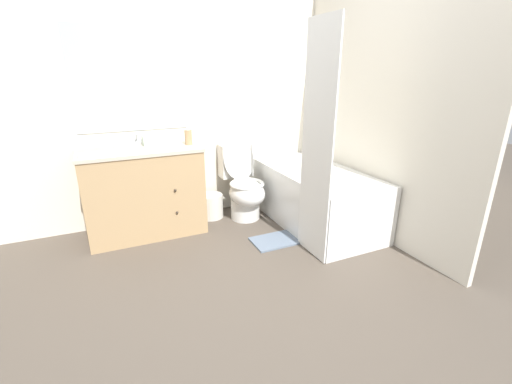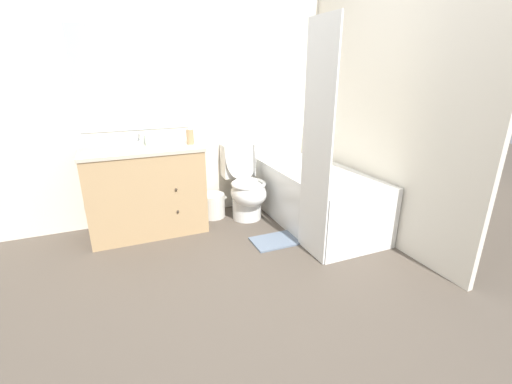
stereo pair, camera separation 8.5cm
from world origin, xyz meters
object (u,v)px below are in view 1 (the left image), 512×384
(toilet, at_px, (244,187))
(hand_towel_folded, at_px, (96,150))
(tissue_box, at_px, (149,140))
(sink_faucet, at_px, (137,141))
(soap_dispenser, at_px, (188,137))
(bathtub, at_px, (314,196))
(bath_towel_folded, at_px, (336,183))
(wastebasket, at_px, (211,206))
(bath_mat, at_px, (276,240))
(vanity_cabinet, at_px, (144,191))

(toilet, distance_m, hand_towel_folded, 1.46)
(tissue_box, bearing_deg, sink_faucet, 134.27)
(soap_dispenser, bearing_deg, bathtub, -21.44)
(soap_dispenser, xyz_separation_m, bath_towel_folded, (0.99, -1.00, -0.30))
(soap_dispenser, xyz_separation_m, hand_towel_folded, (-0.81, -0.10, -0.04))
(toilet, distance_m, bathtub, 0.75)
(toilet, xyz_separation_m, hand_towel_folded, (-1.36, -0.07, 0.54))
(bathtub, height_order, wastebasket, bathtub)
(soap_dispenser, relative_size, bath_mat, 0.38)
(sink_faucet, relative_size, wastebasket, 0.55)
(tissue_box, bearing_deg, bath_towel_folded, -39.82)
(hand_towel_folded, bearing_deg, bath_mat, -22.65)
(hand_towel_folded, bearing_deg, soap_dispenser, 6.93)
(tissue_box, height_order, bath_towel_folded, tissue_box)
(bathtub, bearing_deg, sink_faucet, 157.29)
(vanity_cabinet, height_order, soap_dispenser, soap_dispenser)
(bathtub, distance_m, hand_towel_folded, 2.09)
(vanity_cabinet, height_order, hand_towel_folded, hand_towel_folded)
(vanity_cabinet, height_order, bath_towel_folded, vanity_cabinet)
(vanity_cabinet, xyz_separation_m, bathtub, (1.61, -0.48, -0.14))
(hand_towel_folded, bearing_deg, vanity_cabinet, 19.24)
(toilet, bearing_deg, hand_towel_folded, -177.17)
(bathtub, bearing_deg, hand_towel_folded, 169.69)
(vanity_cabinet, bearing_deg, toilet, -3.29)
(toilet, bearing_deg, tissue_box, 170.83)
(wastebasket, relative_size, bath_mat, 0.58)
(toilet, height_order, bath_towel_folded, toilet)
(soap_dispenser, bearing_deg, hand_towel_folded, -173.07)
(sink_faucet, bearing_deg, bathtub, -22.71)
(bathtub, bearing_deg, soap_dispenser, 158.56)
(toilet, xyz_separation_m, bathtub, (0.61, -0.43, -0.06))
(vanity_cabinet, relative_size, bathtub, 0.71)
(sink_faucet, xyz_separation_m, wastebasket, (0.67, -0.11, -0.75))
(sink_faucet, relative_size, bath_mat, 0.32)
(toilet, height_order, bath_mat, toilet)
(sink_faucet, relative_size, tissue_box, 1.02)
(bathtub, bearing_deg, wastebasket, 149.01)
(vanity_cabinet, distance_m, bath_towel_folded, 1.78)
(bath_towel_folded, xyz_separation_m, bath_mat, (-0.39, 0.31, -0.61))
(sink_faucet, height_order, tissue_box, sink_faucet)
(vanity_cabinet, relative_size, toilet, 1.32)
(hand_towel_folded, relative_size, bath_towel_folded, 0.96)
(tissue_box, xyz_separation_m, bath_mat, (0.95, -0.80, -0.88))
(vanity_cabinet, relative_size, soap_dispenser, 6.37)
(wastebasket, xyz_separation_m, hand_towel_folded, (-1.03, -0.21, 0.75))
(wastebasket, distance_m, bath_towel_folded, 1.43)
(bath_mat, bearing_deg, vanity_cabinet, 145.89)
(bathtub, bearing_deg, toilet, 145.23)
(toilet, distance_m, wastebasket, 0.42)
(hand_towel_folded, height_order, bath_mat, hand_towel_folded)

